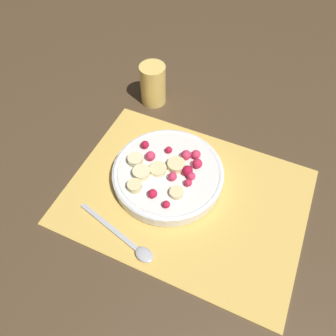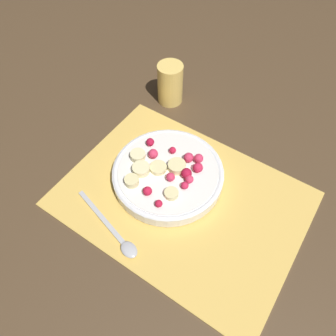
# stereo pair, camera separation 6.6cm
# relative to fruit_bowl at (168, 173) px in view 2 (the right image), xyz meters

# --- Properties ---
(ground_plane) EXTENTS (3.00, 3.00, 0.00)m
(ground_plane) POSITION_rel_fruit_bowl_xyz_m (0.05, -0.02, -0.02)
(ground_plane) COLOR #4C3823
(placemat) EXTENTS (0.48, 0.35, 0.01)m
(placemat) POSITION_rel_fruit_bowl_xyz_m (0.05, -0.02, -0.02)
(placemat) COLOR #E0B251
(placemat) RESTS_ON ground_plane
(fruit_bowl) EXTENTS (0.23, 0.23, 0.05)m
(fruit_bowl) POSITION_rel_fruit_bowl_xyz_m (0.00, 0.00, 0.00)
(fruit_bowl) COLOR white
(fruit_bowl) RESTS_ON placemat
(spoon) EXTENTS (0.18, 0.06, 0.01)m
(spoon) POSITION_rel_fruit_bowl_xyz_m (-0.00, -0.16, -0.01)
(spoon) COLOR #B2B2B7
(spoon) RESTS_ON placemat
(drinking_glass) EXTENTS (0.06, 0.06, 0.10)m
(drinking_glass) POSITION_rel_fruit_bowl_xyz_m (-0.13, 0.21, 0.03)
(drinking_glass) COLOR #F4CC66
(drinking_glass) RESTS_ON ground_plane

